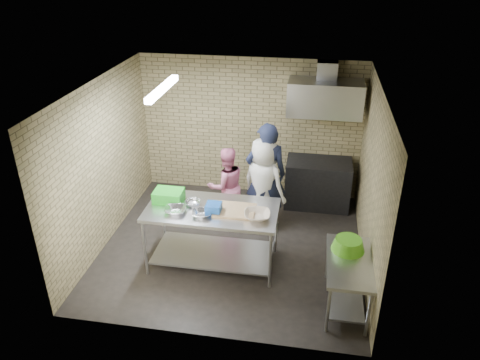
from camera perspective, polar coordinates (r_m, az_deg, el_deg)
name	(u,v)px	position (r m, az deg, el deg)	size (l,w,h in m)	color
floor	(232,246)	(7.80, -0.98, -8.15)	(4.20, 4.20, 0.00)	black
ceiling	(231,88)	(6.61, -1.17, 11.30)	(4.20, 4.20, 0.00)	black
back_wall	(250,128)	(8.91, 1.29, 6.44)	(4.20, 0.06, 2.70)	tan
front_wall	(200,250)	(5.43, -4.96, -8.58)	(4.20, 0.06, 2.70)	tan
left_wall	(103,164)	(7.73, -16.56, 1.89)	(0.06, 4.00, 2.70)	tan
right_wall	(372,184)	(7.06, 15.94, -0.53)	(0.06, 4.00, 2.70)	tan
prep_table	(213,236)	(7.17, -3.37, -6.91)	(1.97, 0.99, 0.99)	silver
side_counter	(347,283)	(6.63, 13.02, -12.23)	(0.60, 1.20, 0.75)	silver
stove	(318,183)	(8.88, 9.55, -0.40)	(1.20, 0.70, 0.90)	black
range_hood	(325,98)	(8.30, 10.43, 9.90)	(1.30, 0.60, 0.60)	silver
hood_duct	(327,70)	(8.33, 10.70, 13.15)	(0.35, 0.30, 0.30)	#A5A8AD
wall_shelf	(341,106)	(8.55, 12.37, 8.95)	(0.80, 0.20, 0.04)	#3F2B19
fluorescent_fixture	(162,89)	(6.88, -9.54, 11.05)	(0.10, 1.25, 0.08)	white
green_crate	(169,196)	(7.14, -8.78, -1.93)	(0.44, 0.33, 0.18)	green
blue_tub	(214,208)	(6.78, -3.27, -3.48)	(0.22, 0.22, 0.14)	#164DA8
cutting_board	(235,210)	(6.82, -0.65, -3.76)	(0.60, 0.46, 0.03)	tan
mixing_bowl_a	(175,210)	(6.85, -7.95, -3.72)	(0.31, 0.31, 0.08)	silver
mixing_bowl_b	(193,203)	(7.00, -5.80, -2.85)	(0.23, 0.23, 0.07)	silver
mixing_bowl_c	(202,214)	(6.73, -4.73, -4.15)	(0.28, 0.28, 0.07)	silver
ceramic_bowl	(257,215)	(6.65, 2.13, -4.36)	(0.38, 0.38, 0.09)	beige
green_basin	(348,244)	(6.56, 13.19, -7.73)	(0.46, 0.46, 0.17)	#59C626
bottle_red	(328,99)	(8.51, 10.74, 9.79)	(0.07, 0.07, 0.18)	#B22619
bottle_green	(350,101)	(8.53, 13.45, 9.47)	(0.06, 0.06, 0.15)	green
man_navy	(266,176)	(7.93, 3.20, 0.52)	(0.70, 0.46, 1.91)	#151734
woman_pink	(226,186)	(8.12, -1.68, -0.70)	(0.69, 0.54, 1.42)	pink
woman_white	(263,183)	(7.95, 2.90, -0.40)	(0.81, 0.53, 1.66)	white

